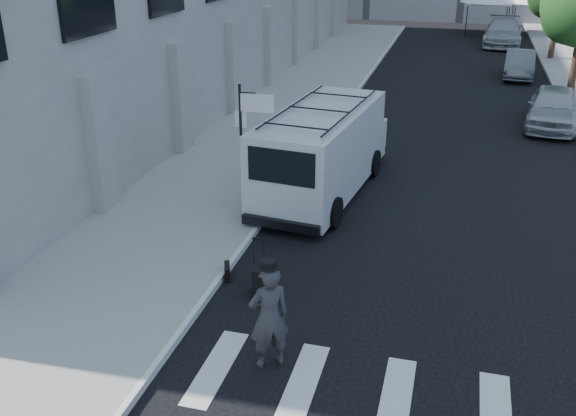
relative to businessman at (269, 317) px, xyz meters
The scene contains 10 objects.
ground 2.84m from the businessman, 87.78° to the left, with size 120.00×120.00×0.00m, color black.
sidewalk_left 19.13m from the businessman, 102.53° to the left, with size 4.50×48.00×0.15m, color gray.
sign_pole 6.49m from the businessman, 111.11° to the left, with size 1.03×0.07×3.50m.
businessman is the anchor object (origin of this frame).
briefcase 3.35m from the businessman, 123.63° to the left, with size 0.12×0.44×0.34m, color black.
suitcase 2.53m from the businessman, 112.05° to the left, with size 0.39×0.51×1.24m.
cargo_van 8.31m from the businessman, 95.89° to the left, with size 2.93×6.90×2.51m.
parked_car_a 18.32m from the businessman, 69.72° to the left, with size 1.84×4.58×1.56m, color #A4A5AC.
parked_car_b 26.94m from the businessman, 77.94° to the left, with size 1.44×4.14×1.36m, color slate.
parked_car_c 36.74m from the businessman, 82.01° to the left, with size 2.34×5.76×1.67m, color #ADB0B5.
Camera 1 is at (2.69, -11.67, 7.23)m, focal length 40.00 mm.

